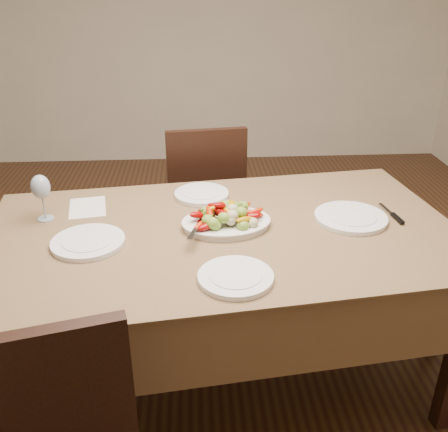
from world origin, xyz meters
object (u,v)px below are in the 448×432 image
dining_table (224,309)px  wine_glass (42,196)px  plate_far (202,194)px  plate_right (351,218)px  plate_near (236,277)px  chair_far (203,200)px  serving_platter (226,224)px  plate_left (88,242)px

dining_table → wine_glass: size_ratio=8.98×
dining_table → plate_far: plate_far is taller
plate_right → plate_near: 0.65m
dining_table → chair_far: size_ratio=1.94×
chair_far → plate_near: (0.08, -1.27, 0.29)m
plate_right → plate_far: same height
serving_platter → chair_far: bearing=94.9°
dining_table → plate_left: (-0.51, -0.08, 0.39)m
plate_right → plate_near: bearing=-140.9°
chair_far → plate_right: (0.59, -0.86, 0.29)m
plate_left → plate_near: bearing=-27.1°
plate_near → serving_platter: bearing=90.8°
serving_platter → plate_near: 0.38m
plate_right → plate_far: (-0.60, 0.27, 0.00)m
dining_table → plate_left: size_ratio=6.77×
plate_left → serving_platter: bearing=11.9°
plate_left → plate_near: size_ratio=1.08×
dining_table → plate_far: 0.52m
dining_table → serving_platter: size_ratio=5.40×
serving_platter → plate_near: serving_platter is taller
plate_right → wine_glass: (-1.24, 0.08, 0.09)m
chair_far → plate_left: 1.14m
plate_right → dining_table: bearing=-173.5°
serving_platter → plate_near: bearing=-89.2°
wine_glass → plate_near: bearing=-33.7°
chair_far → plate_near: chair_far is taller
chair_far → plate_near: size_ratio=3.78×
serving_platter → dining_table: bearing=-110.7°
dining_table → plate_near: plate_near is taller
dining_table → chair_far: bearing=94.1°
dining_table → chair_far: (-0.07, 0.92, 0.10)m
chair_far → plate_right: 1.08m
dining_table → serving_platter: 0.39m
plate_far → plate_left: bearing=-136.0°
plate_far → plate_right: bearing=-24.5°
dining_table → plate_far: bearing=103.6°
dining_table → plate_right: bearing=6.5°
chair_far → plate_left: chair_far is taller
plate_far → wine_glass: wine_glass is taller
plate_near → plate_far: bearing=98.1°
chair_far → plate_near: bearing=86.9°
chair_far → plate_right: bearing=117.4°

